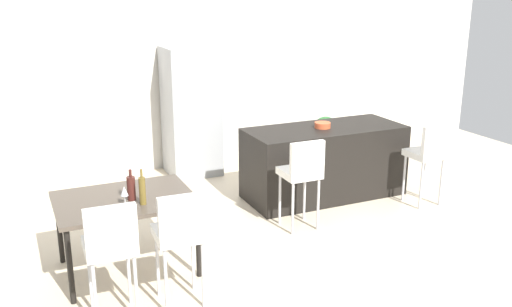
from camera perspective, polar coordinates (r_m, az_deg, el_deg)
ground_plane at (r=6.61m, az=4.01°, el=-6.93°), size 10.00×10.00×0.00m
back_wall at (r=8.58m, az=-4.38°, el=8.62°), size 10.00×0.12×2.90m
kitchen_island at (r=7.30m, az=6.94°, el=-0.86°), size 2.04×0.85×0.92m
bar_chair_left at (r=6.19m, az=4.73°, el=-1.71°), size 0.40×0.40×1.05m
bar_chair_middle at (r=7.19m, az=17.18°, el=0.21°), size 0.40×0.40×1.05m
dining_table at (r=5.43m, az=-13.22°, el=-5.07°), size 1.27×0.95×0.74m
dining_chair_near at (r=4.61m, az=-14.62°, el=-8.83°), size 0.41×0.41×1.05m
dining_chair_far at (r=4.72m, az=-7.74°, el=-7.79°), size 0.42×0.42×1.05m
wine_bottle_right at (r=5.17m, az=-11.51°, el=-3.69°), size 0.06×0.06×0.34m
wine_bottle_far at (r=5.30m, az=-12.60°, el=-3.43°), size 0.08×0.08×0.29m
wine_glass_left at (r=5.20m, az=-13.27°, el=-3.78°), size 0.07×0.07×0.17m
refrigerator at (r=8.10m, az=-6.63°, el=4.27°), size 0.72×0.68×1.84m
fruit_bowl at (r=7.15m, az=6.79°, el=2.89°), size 0.20×0.20×0.07m
potted_plant at (r=9.15m, az=7.11°, el=2.16°), size 0.43×0.43×0.63m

